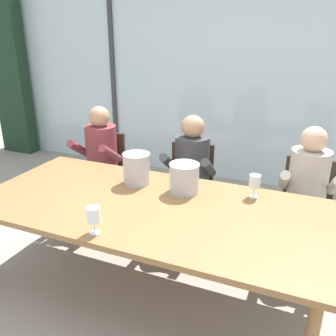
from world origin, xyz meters
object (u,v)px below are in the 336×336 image
(person_beige_jumper, at_px, (307,190))
(wine_glass_near_bucket, at_px, (255,182))
(chair_center, at_px, (306,202))
(person_charcoal_jacket, at_px, (189,172))
(chair_left_of_center, at_px, (190,182))
(person_maroon_top, at_px, (98,157))
(ice_bucket_secondary, at_px, (136,168))
(chair_near_curtain, at_px, (104,167))
(ice_bucket_primary, at_px, (184,178))
(wine_glass_by_left_taster, at_px, (94,216))
(dining_table, at_px, (149,211))

(person_beige_jumper, relative_size, wine_glass_near_bucket, 6.87)
(chair_center, height_order, person_charcoal_jacket, person_charcoal_jacket)
(person_beige_jumper, bearing_deg, chair_left_of_center, 166.50)
(person_maroon_top, height_order, ice_bucket_secondary, person_maroon_top)
(chair_near_curtain, relative_size, wine_glass_near_bucket, 5.03)
(chair_center, distance_m, person_beige_jumper, 0.22)
(chair_near_curtain, distance_m, chair_center, 2.07)
(ice_bucket_primary, height_order, wine_glass_by_left_taster, ice_bucket_primary)
(dining_table, height_order, person_maroon_top, person_maroon_top)
(person_charcoal_jacket, relative_size, wine_glass_near_bucket, 6.87)
(chair_near_curtain, relative_size, ice_bucket_secondary, 3.49)
(chair_near_curtain, height_order, chair_center, same)
(dining_table, xyz_separation_m, person_beige_jumper, (1.02, 0.86, -0.01))
(chair_left_of_center, bearing_deg, ice_bucket_secondary, -112.93)
(wine_glass_by_left_taster, bearing_deg, ice_bucket_primary, 69.45)
(chair_left_of_center, relative_size, ice_bucket_secondary, 3.49)
(ice_bucket_primary, height_order, ice_bucket_secondary, ice_bucket_secondary)
(person_charcoal_jacket, bearing_deg, chair_center, 4.97)
(chair_near_curtain, relative_size, person_maroon_top, 0.73)
(chair_near_curtain, xyz_separation_m, person_maroon_top, (0.04, -0.16, 0.17))
(dining_table, bearing_deg, person_beige_jumper, 40.04)
(chair_left_of_center, height_order, chair_center, same)
(chair_left_of_center, relative_size, chair_center, 1.00)
(person_maroon_top, distance_m, ice_bucket_primary, 1.30)
(ice_bucket_secondary, relative_size, wine_glass_near_bucket, 1.44)
(ice_bucket_secondary, bearing_deg, person_maroon_top, 143.34)
(wine_glass_near_bucket, bearing_deg, wine_glass_by_left_taster, -131.82)
(ice_bucket_primary, bearing_deg, chair_left_of_center, 105.99)
(chair_left_of_center, height_order, person_maroon_top, person_maroon_top)
(ice_bucket_primary, xyz_separation_m, wine_glass_near_bucket, (0.51, 0.12, 0.00))
(ice_bucket_primary, bearing_deg, person_charcoal_jacket, 105.64)
(person_beige_jumper, bearing_deg, chair_center, 84.43)
(person_maroon_top, xyz_separation_m, person_beige_jumper, (2.03, 0.00, 0.00))
(chair_left_of_center, height_order, wine_glass_by_left_taster, wine_glass_by_left_taster)
(person_charcoal_jacket, bearing_deg, wine_glass_near_bucket, -36.67)
(chair_left_of_center, relative_size, person_charcoal_jacket, 0.73)
(wine_glass_near_bucket, bearing_deg, person_maroon_top, 164.85)
(dining_table, distance_m, chair_center, 1.44)
(chair_center, xyz_separation_m, wine_glass_by_left_taster, (-1.16, -1.48, 0.36))
(person_charcoal_jacket, bearing_deg, person_maroon_top, 177.45)
(chair_near_curtain, bearing_deg, person_beige_jumper, -11.93)
(wine_glass_by_left_taster, relative_size, wine_glass_near_bucket, 1.00)
(chair_near_curtain, bearing_deg, dining_table, -51.91)
(ice_bucket_primary, relative_size, ice_bucket_secondary, 0.92)
(chair_center, bearing_deg, person_charcoal_jacket, -170.95)
(person_beige_jumper, xyz_separation_m, wine_glass_by_left_taster, (-1.16, -1.34, 0.18))
(ice_bucket_primary, bearing_deg, chair_near_curtain, 148.81)
(chair_near_curtain, height_order, person_charcoal_jacket, person_charcoal_jacket)
(person_beige_jumper, xyz_separation_m, ice_bucket_primary, (-0.87, -0.57, 0.18))
(dining_table, bearing_deg, wine_glass_near_bucket, 31.66)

